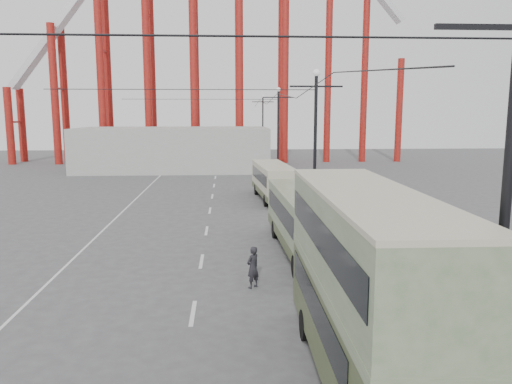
{
  "coord_description": "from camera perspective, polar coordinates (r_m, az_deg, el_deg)",
  "views": [
    {
      "loc": [
        0.19,
        -12.21,
        6.76
      ],
      "look_at": [
        1.58,
        11.26,
        3.0
      ],
      "focal_mm": 35.0,
      "sensor_mm": 36.0,
      "label": 1
    }
  ],
  "objects": [
    {
      "name": "single_decker_cream",
      "position": [
        38.93,
        1.97,
        1.39
      ],
      "size": [
        2.87,
        9.01,
        2.76
      ],
      "rotation": [
        0.0,
        0.0,
        0.07
      ],
      "color": "#BBB697",
      "rests_on": "ground"
    },
    {
      "name": "lamp_post_distant",
      "position": [
        74.43,
        0.78,
        7.47
      ],
      "size": [
        3.2,
        0.44,
        9.32
      ],
      "color": "black",
      "rests_on": "ground"
    },
    {
      "name": "pedestrian",
      "position": [
        19.54,
        -0.36,
        -8.59
      ],
      "size": [
        0.71,
        0.7,
        1.65
      ],
      "primitive_type": "imported",
      "rotation": [
        0.0,
        0.0,
        3.91
      ],
      "color": "black",
      "rests_on": "ground"
    },
    {
      "name": "road_markings",
      "position": [
        32.63,
        -5.17,
        -2.9
      ],
      "size": [
        12.52,
        120.0,
        0.01
      ],
      "color": "silver",
      "rests_on": "ground"
    },
    {
      "name": "double_decker_bus",
      "position": [
        12.55,
        12.34,
        -9.69
      ],
      "size": [
        2.4,
        9.2,
        4.93
      ],
      "rotation": [
        0.0,
        0.0,
        -0.01
      ],
      "color": "#364324",
      "rests_on": "ground"
    },
    {
      "name": "single_decker_green",
      "position": [
        24.06,
        5.71,
        -3.18
      ],
      "size": [
        2.76,
        10.52,
        2.95
      ],
      "rotation": [
        0.0,
        0.0,
        0.03
      ],
      "color": "#627556",
      "rests_on": "ground"
    },
    {
      "name": "lamp_post_mid",
      "position": [
        30.76,
        6.77,
        5.14
      ],
      "size": [
        3.2,
        0.44,
        9.32
      ],
      "color": "black",
      "rests_on": "ground"
    },
    {
      "name": "ground",
      "position": [
        13.95,
        -4.0,
        -19.9
      ],
      "size": [
        160.0,
        160.0,
        0.0
      ],
      "primitive_type": "plane",
      "color": "#4A4A4D",
      "rests_on": "ground"
    },
    {
      "name": "lamp_post_far",
      "position": [
        52.53,
        2.54,
        6.8
      ],
      "size": [
        3.2,
        0.44,
        9.32
      ],
      "color": "black",
      "rests_on": "ground"
    },
    {
      "name": "fairground_shed",
      "position": [
        59.68,
        -9.37,
        4.87
      ],
      "size": [
        22.0,
        10.0,
        5.0
      ],
      "primitive_type": "cube",
      "color": "#9A9A95",
      "rests_on": "ground"
    }
  ]
}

